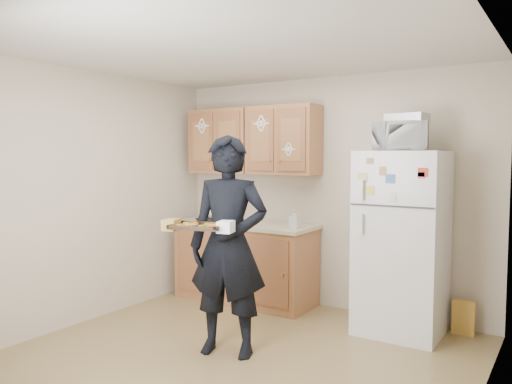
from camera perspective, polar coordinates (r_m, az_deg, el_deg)
floor at (r=4.25m, az=-2.99°, el=-18.78°), size 3.60×3.60×0.00m
ceiling at (r=4.00m, az=-3.14°, el=16.32°), size 3.60×3.60×0.00m
wall_back at (r=5.49m, az=7.98°, el=-0.12°), size 3.60×0.04×2.50m
wall_front at (r=2.70m, az=-26.08°, el=-4.92°), size 3.60×0.04×2.50m
wall_left at (r=5.19m, az=-19.40°, el=-0.56°), size 0.04×3.60×2.50m
wall_right at (r=3.24m, az=23.80°, el=-3.41°), size 0.04×3.60×2.50m
refrigerator at (r=4.86m, az=16.34°, el=-5.55°), size 0.75×0.70×1.70m
base_cabinet at (r=5.75m, az=-1.26°, el=-8.16°), size 1.60×0.60×0.86m
countertop at (r=5.67m, az=-1.27°, el=-3.71°), size 1.64×0.64×0.04m
upper_cab_left at (r=5.96m, az=-3.76°, el=5.78°), size 0.80×0.33×0.75m
upper_cab_right at (r=5.51m, az=3.15°, el=5.91°), size 0.80×0.33×0.75m
cereal_box at (r=5.14m, az=22.63°, el=-13.10°), size 0.20×0.07×0.32m
person at (r=4.16m, az=-3.16°, el=-6.13°), size 0.77×0.61×1.83m
baking_tray at (r=3.96m, az=-6.65°, el=-3.99°), size 0.47×0.40×0.04m
pizza_front_left at (r=3.93m, az=-8.29°, el=-3.83°), size 0.13×0.13×0.02m
pizza_front_right at (r=3.86m, az=-5.73°, el=-3.96°), size 0.13×0.13×0.02m
pizza_back_left at (r=4.06m, az=-7.52°, el=-3.58°), size 0.13×0.13×0.02m
pizza_back_right at (r=3.99m, az=-5.03°, el=-3.70°), size 0.13×0.13×0.02m
microwave at (r=4.76m, az=16.20°, el=6.12°), size 0.54×0.42×0.26m
foil_pan at (r=4.78m, az=16.90°, el=8.12°), size 0.37×0.28×0.07m
dish_rack at (r=5.85m, az=-4.34°, el=-2.40°), size 0.53×0.46×0.18m
bowl at (r=5.83m, az=-4.08°, el=-2.82°), size 0.22×0.22×0.05m
soap_bottle at (r=5.22m, az=4.40°, el=-3.08°), size 0.09×0.10×0.20m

